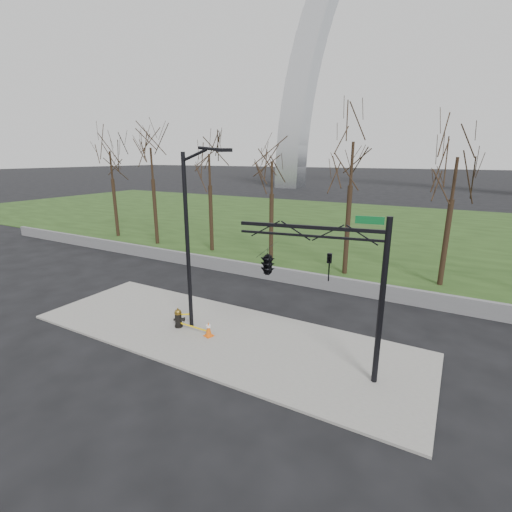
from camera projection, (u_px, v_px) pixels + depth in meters
The scene contains 11 objects.
ground at pixel (219, 335), 16.44m from camera, with size 500.00×500.00×0.00m, color black.
sidewalk at pixel (219, 334), 16.42m from camera, with size 18.00×6.00×0.10m, color gray.
grass_strip at pixel (369, 226), 41.66m from camera, with size 120.00×40.00×0.06m, color #1F3714.
guardrail at pixel (291, 276), 23.05m from camera, with size 60.00×0.30×0.90m, color #59595B.
gateway_arch at pixel (435, 25), 70.89m from camera, with size 66.00×6.00×65.00m, color silver, non-canonical shape.
tree_row at pixel (309, 203), 25.52m from camera, with size 45.06×4.00×9.27m.
fire_hydrant at pixel (179, 318), 16.90m from camera, with size 0.58×0.41×0.94m.
traffic_cone at pixel (209, 329), 16.04m from camera, with size 0.44×0.44×0.69m.
street_light at pixel (191, 231), 15.76m from camera, with size 2.39×0.33×8.21m.
traffic_signal_mast at pixel (288, 263), 12.87m from camera, with size 5.04×2.54×6.00m.
caution_tape at pixel (191, 324), 16.61m from camera, with size 1.78×0.41×0.47m.
Camera 1 is at (8.76, -12.16, 7.82)m, focal length 25.47 mm.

